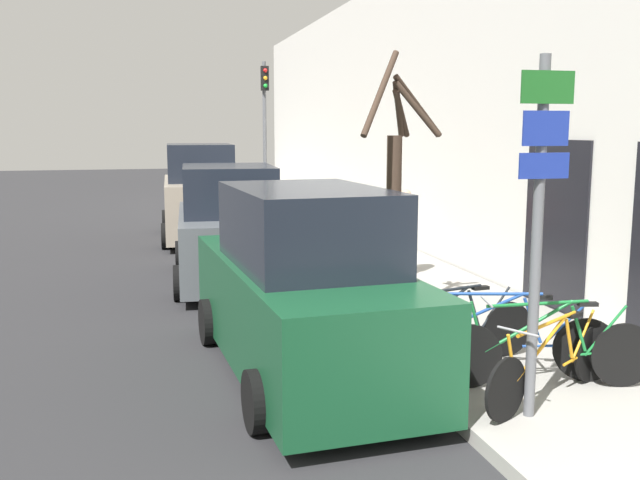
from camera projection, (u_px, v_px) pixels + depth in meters
name	position (u px, v px, depth m)	size (l,w,h in m)	color
ground_plane	(242.00, 281.00, 13.54)	(80.00, 80.00, 0.00)	#28282B
sidewalk_curb	(334.00, 248.00, 16.85)	(3.20, 32.00, 0.15)	#9E9B93
building_facade	(407.00, 113.00, 16.72)	(0.23, 32.00, 6.50)	silver
signpost	(538.00, 220.00, 6.53)	(0.52, 0.12, 3.38)	#595B60
bicycle_0	(552.00, 365.00, 7.16)	(2.00, 1.06, 0.86)	black
bicycle_1	(547.00, 351.00, 7.51)	(2.28, 0.65, 0.96)	black
bicycle_2	(496.00, 339.00, 7.87)	(2.37, 1.16, 0.97)	black
bicycle_3	(450.00, 331.00, 8.28)	(2.26, 0.44, 0.92)	black
parked_car_0	(303.00, 291.00, 8.26)	(2.15, 4.86, 2.22)	#144728
parked_car_1	(229.00, 230.00, 13.29)	(2.24, 4.39, 2.20)	#51565B
parked_car_2	(200.00, 197.00, 18.55)	(2.16, 4.71, 2.48)	gray
pedestrian_near	(405.00, 226.00, 13.21)	(0.41, 0.36, 1.62)	#333338
street_tree	(396.00, 198.00, 10.06)	(1.64, 1.38, 3.78)	#3D2D23
traffic_light	(265.00, 123.00, 19.23)	(0.20, 0.30, 4.50)	#595B60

